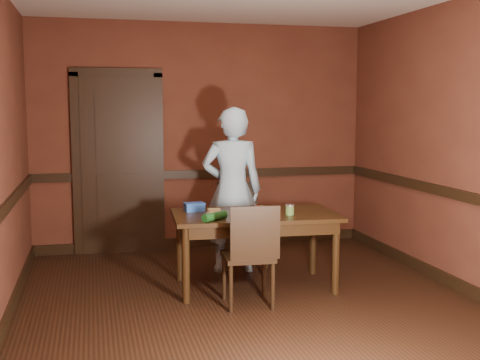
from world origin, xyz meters
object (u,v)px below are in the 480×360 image
dining_table (255,250)px  cheese_saucer (214,212)px  chair_far (248,228)px  sauce_jar (290,210)px  sandwich_plate (260,211)px  food_tub (194,207)px  person (232,190)px  chair_near (248,254)px

dining_table → cheese_saucer: (-0.38, 0.06, 0.38)m
chair_far → sauce_jar: (0.22, -0.70, 0.30)m
sandwich_plate → sauce_jar: bearing=-31.3°
chair_far → sandwich_plate: bearing=-72.7°
sandwich_plate → food_tub: bearing=156.0°
dining_table → sandwich_plate: size_ratio=5.40×
dining_table → sauce_jar: 0.53m
chair_far → sauce_jar: chair_far is taller
chair_far → sandwich_plate: (-0.03, -0.55, 0.27)m
dining_table → person: size_ratio=0.89×
chair_near → food_tub: 0.85m
chair_far → food_tub: bearing=-134.4°
chair_near → food_tub: bearing=-61.0°
dining_table → chair_near: bearing=-108.1°
person → sandwich_plate: 0.67m
chair_near → chair_far: bearing=-101.1°
chair_near → sandwich_plate: bearing=-113.6°
sandwich_plate → sauce_jar: (0.24, -0.15, 0.03)m
food_tub → sauce_jar: bearing=-32.5°
chair_far → cheese_saucer: chair_far is taller
cheese_saucer → sauce_jar: bearing=-18.6°
sandwich_plate → person: bearing=100.3°
chair_near → cheese_saucer: chair_near is taller
chair_far → chair_near: size_ratio=1.03×
cheese_saucer → food_tub: bearing=130.7°
dining_table → chair_far: chair_far is taller
person → dining_table: bearing=106.7°
sauce_jar → chair_far: bearing=107.4°
person → food_tub: 0.61m
chair_near → sandwich_plate: 0.59m
dining_table → person: (-0.07, 0.63, 0.50)m
chair_near → dining_table: bearing=-108.3°
chair_far → sauce_jar: size_ratio=9.51×
dining_table → cheese_saucer: cheese_saucer is taller
sandwich_plate → sauce_jar: 0.29m
chair_near → sandwich_plate: chair_near is taller
chair_near → person: size_ratio=0.53×
dining_table → cheese_saucer: 0.54m
person → cheese_saucer: (-0.31, -0.57, -0.12)m
dining_table → person: 0.80m
cheese_saucer → dining_table: bearing=-8.9°
person → chair_far: bearing=155.5°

